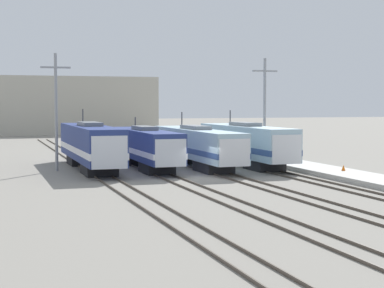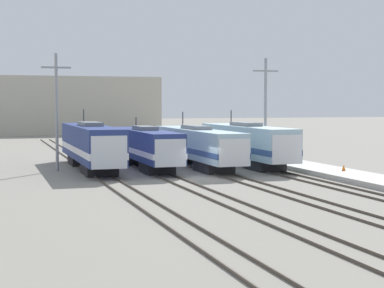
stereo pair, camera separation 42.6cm
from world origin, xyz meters
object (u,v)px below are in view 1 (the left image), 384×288
locomotive_far_left (91,145)px  catenary_tower_right (265,108)px  catenary_tower_left (56,109)px  traffic_cone (343,168)px  locomotive_center_left (146,147)px  locomotive_center_right (197,146)px  locomotive_far_right (247,144)px

locomotive_far_left → catenary_tower_right: catenary_tower_right is taller
catenary_tower_left → traffic_cone: catenary_tower_left is taller
locomotive_center_left → catenary_tower_left: bearing=174.7°
locomotive_center_right → catenary_tower_left: 13.48m
catenary_tower_left → locomotive_far_right: bearing=-3.5°
locomotive_center_right → locomotive_far_right: size_ratio=1.11×
locomotive_far_left → locomotive_center_right: 9.96m
catenary_tower_right → traffic_cone: bearing=-78.9°
catenary_tower_left → catenary_tower_right: same height
locomotive_center_left → locomotive_center_right: bearing=-1.0°
traffic_cone → locomotive_center_right: bearing=132.6°
locomotive_center_left → catenary_tower_left: (-8.03, 0.75, 3.52)m
locomotive_far_left → catenary_tower_left: 4.52m
locomotive_far_right → catenary_tower_left: catenary_tower_left is taller
catenary_tower_right → locomotive_center_right: bearing=-173.5°
traffic_cone → catenary_tower_left: bearing=153.7°
catenary_tower_right → locomotive_center_left: bearing=-176.5°
locomotive_center_right → traffic_cone: bearing=-47.4°
locomotive_far_left → traffic_cone: size_ratio=38.40×
locomotive_far_left → traffic_cone: bearing=-30.0°
catenary_tower_right → traffic_cone: 12.34m
traffic_cone → locomotive_center_left: bearing=144.3°
locomotive_center_left → locomotive_far_right: 9.93m
locomotive_far_left → locomotive_far_right: bearing=-4.5°
locomotive_center_left → locomotive_far_right: locomotive_far_right is taller
locomotive_far_left → catenary_tower_left: size_ratio=1.83×
catenary_tower_right → locomotive_far_left: bearing=179.8°
locomotive_center_left → catenary_tower_right: catenary_tower_right is taller
locomotive_far_left → catenary_tower_right: bearing=-0.2°
locomotive_center_left → locomotive_far_left: bearing=170.7°
locomotive_center_right → catenary_tower_right: size_ratio=1.91×
locomotive_far_right → catenary_tower_right: catenary_tower_right is taller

